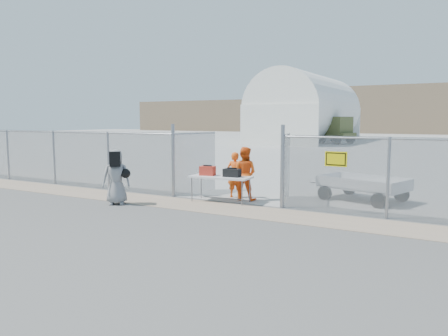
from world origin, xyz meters
The scene contains 13 objects.
ground centered at (0.00, 0.00, 0.00)m, with size 160.00×160.00×0.00m, color #454545.
tarmac_inside centered at (0.00, 42.00, 0.01)m, with size 160.00×80.00×0.01m, color #A3A39E.
dirt_strip centered at (0.00, 1.00, 0.01)m, with size 44.00×1.60×0.01m, color tan.
chain_link_fence centered at (0.00, 2.00, 1.10)m, with size 40.00×0.20×2.20m, color gray, non-canonical shape.
quonset_hangar centered at (-10.00, 40.00, 4.00)m, with size 9.00×18.00×8.00m, color white, non-canonical shape.
folding_table centered at (-0.08, 1.92, 0.42)m, with size 1.97×0.82×0.84m, color silver, non-canonical shape.
orange_bag centered at (-0.56, 1.91, 0.99)m, with size 0.48×0.32×0.30m, color red.
black_duffel centered at (0.31, 1.96, 0.97)m, with size 0.53×0.31×0.26m, color black.
security_worker_left centered at (-0.03, 2.82, 0.78)m, with size 0.57×0.38×1.56m, color #FF5E16.
security_worker_right centered at (0.44, 2.57, 0.88)m, with size 0.86×0.67×1.76m, color #FF5E16.
visitor centered at (-2.74, -0.01, 0.87)m, with size 0.85×0.55×1.73m, color gray.
utility_trailer centered at (3.89, 4.34, 0.42)m, with size 3.48×1.79×0.84m, color silver, non-canonical shape.
military_truck centered at (-6.98, 37.93, 1.48)m, with size 6.19×2.28×2.95m, color brown, non-canonical shape.
Camera 1 is at (6.81, -10.14, 2.65)m, focal length 35.00 mm.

